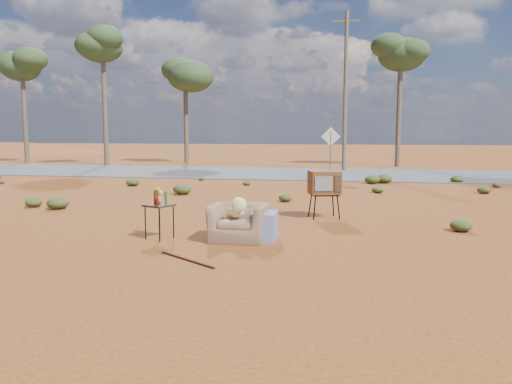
# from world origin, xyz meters

# --- Properties ---
(ground) EXTENTS (140.00, 140.00, 0.00)m
(ground) POSITION_xyz_m (0.00, 0.00, 0.00)
(ground) COLOR #9A551E
(ground) RESTS_ON ground
(highway) EXTENTS (140.00, 7.00, 0.04)m
(highway) POSITION_xyz_m (0.00, 15.00, 0.02)
(highway) COLOR #565659
(highway) RESTS_ON ground
(dirt_mound) EXTENTS (26.00, 18.00, 2.00)m
(dirt_mound) POSITION_xyz_m (-30.00, 34.00, 0.00)
(dirt_mound) COLOR brown
(dirt_mound) RESTS_ON ground
(armchair) EXTENTS (1.20, 0.77, 0.89)m
(armchair) POSITION_xyz_m (0.34, 0.21, 0.42)
(armchair) COLOR #836147
(armchair) RESTS_ON ground
(tv_unit) EXTENTS (0.82, 0.72, 1.10)m
(tv_unit) POSITION_xyz_m (1.70, 2.88, 0.82)
(tv_unit) COLOR black
(tv_unit) RESTS_ON ground
(side_table) EXTENTS (0.60, 0.60, 0.93)m
(side_table) POSITION_xyz_m (-1.25, 0.06, 0.68)
(side_table) COLOR #382514
(side_table) RESTS_ON ground
(rusty_bar) EXTENTS (1.13, 0.83, 0.04)m
(rusty_bar) POSITION_xyz_m (-0.22, -1.42, 0.02)
(rusty_bar) COLOR #4C2014
(rusty_bar) RESTS_ON ground
(road_sign) EXTENTS (0.78, 0.06, 2.19)m
(road_sign) POSITION_xyz_m (1.50, 12.00, 1.50)
(road_sign) COLOR brown
(road_sign) RESTS_ON ground
(eucalyptus_far_left) EXTENTS (3.20, 3.20, 7.10)m
(eucalyptus_far_left) POSITION_xyz_m (-18.00, 20.00, 5.94)
(eucalyptus_far_left) COLOR brown
(eucalyptus_far_left) RESTS_ON ground
(eucalyptus_left) EXTENTS (3.20, 3.20, 8.10)m
(eucalyptus_left) POSITION_xyz_m (-12.00, 19.00, 6.92)
(eucalyptus_left) COLOR brown
(eucalyptus_left) RESTS_ON ground
(eucalyptus_near_left) EXTENTS (3.20, 3.20, 6.60)m
(eucalyptus_near_left) POSITION_xyz_m (-8.00, 22.00, 5.45)
(eucalyptus_near_left) COLOR brown
(eucalyptus_near_left) RESTS_ON ground
(eucalyptus_center) EXTENTS (3.20, 3.20, 7.60)m
(eucalyptus_center) POSITION_xyz_m (5.00, 21.00, 6.43)
(eucalyptus_center) COLOR brown
(eucalyptus_center) RESTS_ON ground
(utility_pole_center) EXTENTS (1.40, 0.20, 8.00)m
(utility_pole_center) POSITION_xyz_m (2.00, 17.50, 4.15)
(utility_pole_center) COLOR brown
(utility_pole_center) RESTS_ON ground
(scrub_patch) EXTENTS (17.49, 8.07, 0.33)m
(scrub_patch) POSITION_xyz_m (-0.82, 4.41, 0.14)
(scrub_patch) COLOR #3E4920
(scrub_patch) RESTS_ON ground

